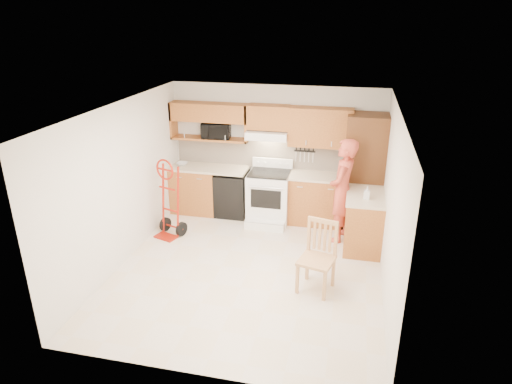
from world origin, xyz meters
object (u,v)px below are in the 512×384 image
(microwave, at_px, (216,130))
(person, at_px, (342,191))
(dining_chair, at_px, (317,258))
(hand_truck, at_px, (167,202))
(range, at_px, (269,193))

(microwave, height_order, person, person)
(dining_chair, bearing_deg, microwave, 146.05)
(hand_truck, height_order, dining_chair, hand_truck)
(microwave, relative_size, hand_truck, 0.42)
(microwave, xyz_separation_m, range, (1.08, -0.30, -1.07))
(person, bearing_deg, hand_truck, -67.74)
(range, relative_size, hand_truck, 0.89)
(microwave, height_order, hand_truck, microwave)
(microwave, xyz_separation_m, person, (2.43, -0.74, -0.73))
(microwave, height_order, range, microwave)
(range, bearing_deg, hand_truck, -148.76)
(person, bearing_deg, microwave, -94.94)
(microwave, bearing_deg, person, -24.61)
(range, bearing_deg, dining_chair, -62.40)
(person, distance_m, dining_chair, 1.73)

